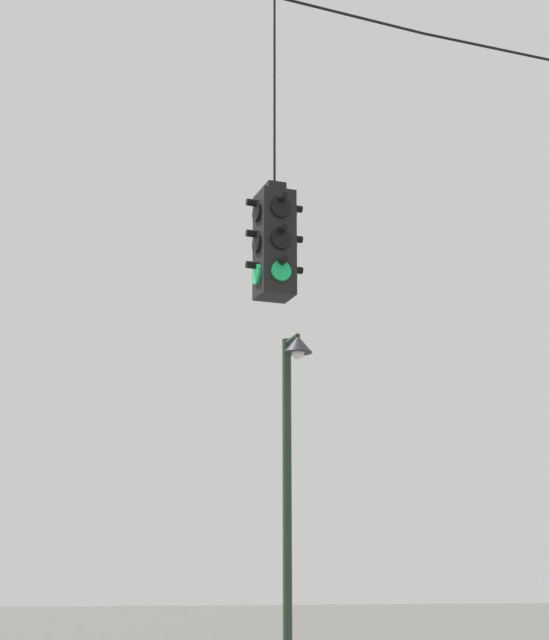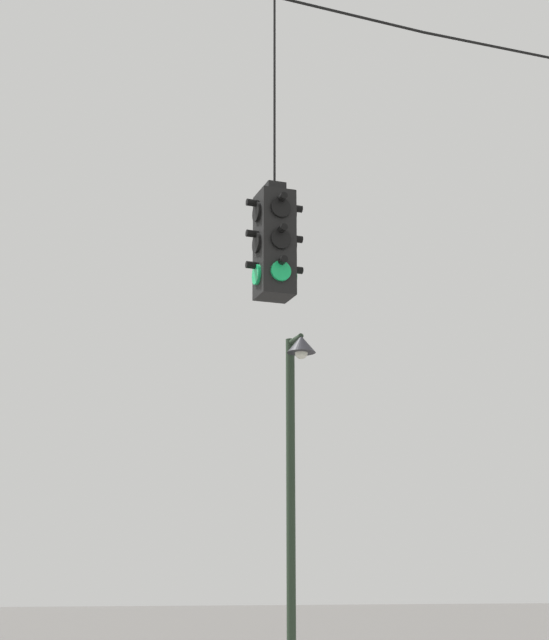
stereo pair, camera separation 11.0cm
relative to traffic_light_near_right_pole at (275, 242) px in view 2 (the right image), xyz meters
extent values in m
cylinder|color=black|center=(0.79, 0.00, 2.72)|extent=(1.93, 0.03, 0.11)
cylinder|color=black|center=(2.72, 0.00, 2.68)|extent=(1.93, 0.03, 0.03)
cube|color=black|center=(0.00, 0.00, -0.03)|extent=(0.34, 0.34, 1.08)
cube|color=black|center=(0.00, 0.00, 0.56)|extent=(0.19, 0.19, 0.10)
cylinder|color=black|center=(0.00, 0.00, 1.67)|extent=(0.02, 0.02, 2.14)
cylinder|color=black|center=(0.00, -0.18, 0.29)|extent=(0.20, 0.03, 0.20)
cylinder|color=black|center=(0.00, -0.23, 0.38)|extent=(0.07, 0.12, 0.07)
cylinder|color=black|center=(0.00, -0.18, -0.03)|extent=(0.20, 0.03, 0.20)
cylinder|color=black|center=(0.00, -0.23, 0.06)|extent=(0.07, 0.12, 0.07)
cylinder|color=#19C666|center=(0.00, -0.18, -0.35)|extent=(0.20, 0.03, 0.20)
cylinder|color=black|center=(0.00, -0.23, -0.26)|extent=(0.07, 0.12, 0.07)
cylinder|color=black|center=(0.00, 0.19, 0.29)|extent=(0.20, 0.03, 0.20)
cylinder|color=black|center=(0.00, 0.23, 0.38)|extent=(0.07, 0.12, 0.07)
cylinder|color=black|center=(0.00, 0.19, -0.03)|extent=(0.20, 0.03, 0.20)
cylinder|color=black|center=(0.00, 0.23, 0.06)|extent=(0.07, 0.12, 0.07)
cylinder|color=#19C666|center=(0.00, 0.19, -0.35)|extent=(0.20, 0.03, 0.20)
cylinder|color=black|center=(0.00, 0.23, -0.26)|extent=(0.07, 0.12, 0.07)
cylinder|color=black|center=(-0.19, 0.00, 0.29)|extent=(0.03, 0.20, 0.20)
cylinder|color=black|center=(-0.23, 0.00, 0.38)|extent=(0.12, 0.07, 0.07)
cylinder|color=black|center=(-0.19, 0.00, -0.03)|extent=(0.03, 0.20, 0.20)
cylinder|color=black|center=(-0.23, 0.00, 0.06)|extent=(0.12, 0.07, 0.07)
cylinder|color=#19C666|center=(-0.19, 0.00, -0.35)|extent=(0.03, 0.20, 0.20)
cylinder|color=black|center=(-0.23, 0.00, -0.26)|extent=(0.12, 0.07, 0.07)
cylinder|color=black|center=(0.18, 0.00, 0.29)|extent=(0.03, 0.20, 0.20)
cylinder|color=black|center=(0.23, 0.00, 0.38)|extent=(0.12, 0.07, 0.07)
cylinder|color=black|center=(0.18, 0.00, -0.03)|extent=(0.03, 0.20, 0.20)
cylinder|color=black|center=(0.23, 0.00, 0.06)|extent=(0.12, 0.07, 0.07)
cylinder|color=#19C666|center=(0.18, 0.00, -0.35)|extent=(0.03, 0.20, 0.20)
cylinder|color=black|center=(0.23, 0.00, -0.26)|extent=(0.12, 0.07, 0.07)
cylinder|color=#233323|center=(1.50, 3.64, -2.72)|extent=(0.12, 0.12, 5.43)
cylinder|color=#233323|center=(1.50, 3.43, -0.05)|extent=(0.07, 0.42, 0.07)
cone|color=#232328|center=(1.50, 3.22, -0.17)|extent=(0.38, 0.38, 0.23)
sphere|color=silver|center=(1.50, 3.22, -0.28)|extent=(0.17, 0.17, 0.17)
camera|label=1|loc=(-3.11, -8.53, -3.26)|focal=55.00mm
camera|label=2|loc=(-3.00, -8.56, -3.26)|focal=55.00mm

